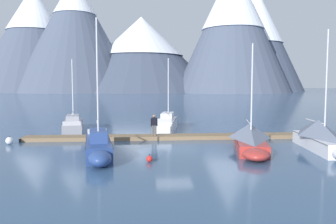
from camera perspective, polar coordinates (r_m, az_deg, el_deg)
ground_plane at (r=23.34m, az=1.05°, el=-6.11°), size 700.00×700.00×0.00m
mountain_west_summit at (r=212.69m, az=-21.59°, el=11.72°), size 68.71×68.71×60.38m
mountain_central_massif at (r=197.25m, az=-15.37°, el=12.67°), size 67.96×67.96×62.98m
mountain_shoulder_ridge at (r=200.16m, az=-4.51°, el=10.05°), size 89.00×89.00×43.34m
mountain_east_summit at (r=182.73m, az=10.86°, el=14.27°), size 59.85×59.85×65.88m
mountain_rear_spur at (r=222.31m, az=14.42°, el=12.39°), size 60.66×60.66×64.84m
dock at (r=27.24m, az=0.30°, el=-4.24°), size 23.00×1.91×0.30m
sailboat_nearest_berth at (r=33.39m, az=-15.69°, el=-2.00°), size 2.73×7.34×6.73m
sailboat_second_berth at (r=20.92m, az=-11.66°, el=-5.74°), size 2.42×7.00×8.26m
sailboat_mid_dock_port at (r=32.81m, az=-0.03°, el=-1.80°), size 2.53×7.10×6.91m
sailboat_mid_dock_starboard at (r=23.32m, az=13.72°, el=-4.30°), size 3.34×7.80×7.01m
sailboat_far_berth at (r=24.68m, az=24.50°, el=-3.75°), size 2.56×7.66×7.87m
person_on_dock at (r=26.65m, az=-2.37°, el=-2.02°), size 0.55×0.35×1.69m
mooring_buoy_channel_marker at (r=27.27m, az=-25.19°, el=-4.41°), size 0.55×0.55×0.63m
mooring_buoy_inner_mooring at (r=19.27m, az=-3.15°, el=-7.88°), size 0.36×0.36×0.44m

